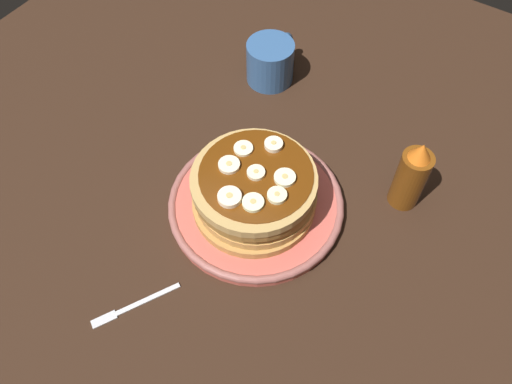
# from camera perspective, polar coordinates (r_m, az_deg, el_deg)

# --- Properties ---
(ground_plane) EXTENTS (1.40, 1.40, 0.03)m
(ground_plane) POSITION_cam_1_polar(r_m,az_deg,el_deg) (0.84, 0.00, -2.32)
(ground_plane) COLOR black
(plate) EXTENTS (0.27, 0.27, 0.02)m
(plate) POSITION_cam_1_polar(r_m,az_deg,el_deg) (0.81, 0.00, -1.33)
(plate) COLOR #CC594C
(plate) RESTS_ON ground_plane
(pancake_stack) EXTENTS (0.19, 0.19, 0.07)m
(pancake_stack) POSITION_cam_1_polar(r_m,az_deg,el_deg) (0.78, -0.10, 0.15)
(pancake_stack) COLOR #B47F40
(pancake_stack) RESTS_ON plate
(banana_slice_0) EXTENTS (0.03, 0.03, 0.01)m
(banana_slice_0) POSITION_cam_1_polar(r_m,az_deg,el_deg) (0.74, 0.05, 1.76)
(banana_slice_0) COLOR beige
(banana_slice_0) RESTS_ON pancake_stack
(banana_slice_1) EXTENTS (0.03, 0.03, 0.01)m
(banana_slice_1) POSITION_cam_1_polar(r_m,az_deg,el_deg) (0.75, -2.96, 2.96)
(banana_slice_1) COLOR #F3E2BE
(banana_slice_1) RESTS_ON pancake_stack
(banana_slice_2) EXTENTS (0.03, 0.03, 0.01)m
(banana_slice_2) POSITION_cam_1_polar(r_m,az_deg,el_deg) (0.74, 3.17, 1.55)
(banana_slice_2) COLOR #F2ECBD
(banana_slice_2) RESTS_ON pancake_stack
(banana_slice_3) EXTENTS (0.03, 0.03, 0.01)m
(banana_slice_3) POSITION_cam_1_polar(r_m,az_deg,el_deg) (0.72, -0.32, -1.19)
(banana_slice_3) COLOR #EFF3BD
(banana_slice_3) RESTS_ON pancake_stack
(banana_slice_4) EXTENTS (0.03, 0.03, 0.01)m
(banana_slice_4) POSITION_cam_1_polar(r_m,az_deg,el_deg) (0.78, 1.94, 5.19)
(banana_slice_4) COLOR #F1E3C1
(banana_slice_4) RESTS_ON pancake_stack
(banana_slice_5) EXTENTS (0.03, 0.03, 0.01)m
(banana_slice_5) POSITION_cam_1_polar(r_m,az_deg,el_deg) (0.77, -1.39, 4.75)
(banana_slice_5) COLOR #F7EABE
(banana_slice_5) RESTS_ON pancake_stack
(banana_slice_6) EXTENTS (0.03, 0.03, 0.01)m
(banana_slice_6) POSITION_cam_1_polar(r_m,az_deg,el_deg) (0.72, 2.32, -0.40)
(banana_slice_6) COLOR #EEEAB6
(banana_slice_6) RESTS_ON pancake_stack
(banana_slice_7) EXTENTS (0.03, 0.03, 0.01)m
(banana_slice_7) POSITION_cam_1_polar(r_m,az_deg,el_deg) (0.72, -2.91, -0.59)
(banana_slice_7) COLOR #FBE3BF
(banana_slice_7) RESTS_ON pancake_stack
(coffee_mug) EXTENTS (0.12, 0.09, 0.08)m
(coffee_mug) POSITION_cam_1_polar(r_m,az_deg,el_deg) (0.99, 1.67, 14.18)
(coffee_mug) COLOR #33598C
(coffee_mug) RESTS_ON ground_plane
(fork) EXTENTS (0.12, 0.07, 0.01)m
(fork) POSITION_cam_1_polar(r_m,az_deg,el_deg) (0.76, -13.53, -12.11)
(fork) COLOR silver
(fork) RESTS_ON ground_plane
(syrup_bottle) EXTENTS (0.05, 0.05, 0.13)m
(syrup_bottle) POSITION_cam_1_polar(r_m,az_deg,el_deg) (0.82, 16.62, 1.66)
(syrup_bottle) COLOR brown
(syrup_bottle) RESTS_ON ground_plane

